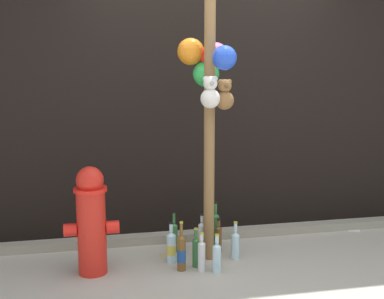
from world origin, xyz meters
TOP-DOWN VIEW (x-y plane):
  - ground_plane at (0.00, 0.00)m, footprint 14.00×14.00m
  - building_wall at (0.00, 1.35)m, footprint 10.00×0.20m
  - curb_strip at (0.00, 0.95)m, footprint 8.00×0.12m
  - memorial_post at (-0.16, 0.51)m, footprint 0.52×0.55m
  - fire_hydrant at (-1.16, 0.37)m, footprint 0.44×0.26m
  - bottle_0 at (-0.44, 0.70)m, footprint 0.06×0.06m
  - bottle_1 at (-0.29, 0.23)m, footprint 0.06×0.06m
  - bottle_2 at (-0.17, 0.18)m, footprint 0.07×0.07m
  - bottle_3 at (-0.50, 0.46)m, footprint 0.08×0.08m
  - bottle_4 at (-0.05, 0.72)m, footprint 0.07×0.07m
  - bottle_5 at (-0.32, 0.32)m, footprint 0.06×0.06m
  - bottle_6 at (0.06, 0.43)m, footprint 0.07×0.07m
  - bottle_7 at (-0.45, 0.28)m, footprint 0.07×0.07m
  - bottle_8 at (-0.21, 0.56)m, footprint 0.07×0.07m
  - bottle_9 at (-0.14, 0.63)m, footprint 0.06×0.06m
  - bottle_10 at (-0.14, 0.77)m, footprint 0.06×0.06m
  - bottle_11 at (-0.05, 0.60)m, footprint 0.06×0.06m
  - litter_0 at (1.44, 0.90)m, footprint 0.15×0.15m
  - litter_2 at (-0.52, 0.62)m, footprint 0.13×0.11m

SIDE VIEW (x-z plane):
  - ground_plane at x=0.00m, z-range 0.00..0.00m
  - litter_0 at x=1.44m, z-range 0.00..0.01m
  - litter_2 at x=-0.52m, z-range 0.00..0.01m
  - curb_strip at x=0.00m, z-range 0.00..0.08m
  - bottle_10 at x=-0.14m, z-range -0.03..0.26m
  - bottle_6 at x=0.06m, z-range -0.04..0.30m
  - bottle_11 at x=-0.05m, z-range -0.02..0.29m
  - bottle_9 at x=-0.14m, z-range -0.03..0.30m
  - bottle_2 at x=-0.17m, z-range -0.03..0.30m
  - bottle_3 at x=-0.50m, z-range -0.04..0.31m
  - bottle_5 at x=-0.32m, z-range -0.03..0.31m
  - bottle_1 at x=-0.29m, z-range -0.02..0.31m
  - bottle_0 at x=-0.44m, z-range -0.04..0.33m
  - bottle_7 at x=-0.45m, z-range -0.05..0.36m
  - bottle_8 at x=-0.21m, z-range -0.03..0.34m
  - bottle_4 at x=-0.05m, z-range -0.04..0.39m
  - fire_hydrant at x=-1.16m, z-range 0.01..0.89m
  - building_wall at x=0.00m, z-range 0.00..3.05m
  - memorial_post at x=-0.16m, z-range 0.28..3.22m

